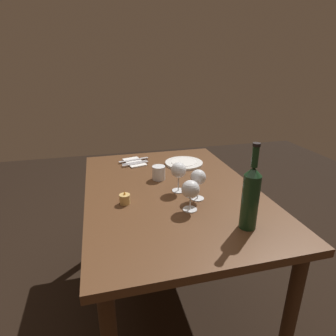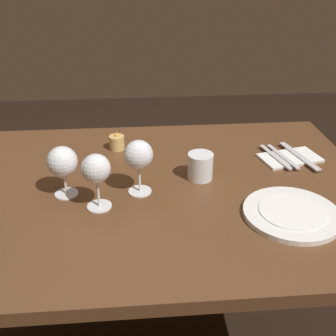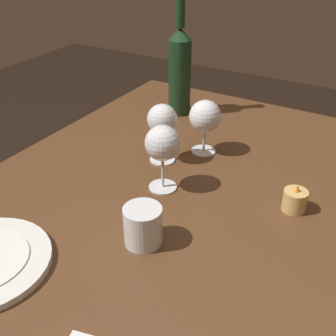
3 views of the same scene
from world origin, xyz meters
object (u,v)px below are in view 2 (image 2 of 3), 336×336
(water_tumbler, at_px, (200,167))
(folded_napkin, at_px, (290,158))
(votive_candle, at_px, (117,143))
(fork_inner, at_px, (283,156))
(wine_glass_centre, at_px, (96,170))
(fork_outer, at_px, (275,157))
(wine_glass_left, at_px, (139,156))
(table_knife, at_px, (299,156))
(wine_glass_right, at_px, (62,162))
(dinner_plate, at_px, (292,213))

(water_tumbler, distance_m, folded_napkin, 0.33)
(votive_candle, bearing_deg, fork_inner, -12.85)
(water_tumbler, xyz_separation_m, folded_napkin, (0.31, 0.10, -0.03))
(wine_glass_centre, bearing_deg, water_tumbler, 24.53)
(fork_outer, bearing_deg, folded_napkin, 0.00)
(wine_glass_left, xyz_separation_m, folded_napkin, (0.49, 0.17, -0.11))
(wine_glass_left, height_order, fork_outer, wine_glass_left)
(table_knife, bearing_deg, wine_glass_right, -167.53)
(table_knife, bearing_deg, fork_inner, 180.00)
(votive_candle, distance_m, folded_napkin, 0.58)
(water_tumbler, bearing_deg, table_knife, 16.21)
(wine_glass_centre, bearing_deg, folded_napkin, 21.06)
(wine_glass_left, bearing_deg, wine_glass_right, 178.96)
(water_tumbler, relative_size, votive_candle, 1.18)
(wine_glass_centre, distance_m, folded_napkin, 0.66)
(wine_glass_centre, bearing_deg, table_knife, 20.15)
(water_tumbler, xyz_separation_m, fork_outer, (0.26, 0.10, -0.03))
(table_knife, bearing_deg, folded_napkin, 180.00)
(dinner_plate, relative_size, fork_outer, 1.40)
(wine_glass_right, height_order, fork_outer, wine_glass_right)
(wine_glass_right, bearing_deg, fork_inner, 13.45)
(fork_inner, xyz_separation_m, fork_outer, (-0.02, 0.00, 0.00))
(wine_glass_left, relative_size, fork_outer, 0.89)
(folded_napkin, bearing_deg, table_knife, 0.00)
(wine_glass_right, distance_m, folded_napkin, 0.72)
(wine_glass_centre, distance_m, fork_inner, 0.63)
(wine_glass_left, bearing_deg, votive_candle, 103.90)
(votive_candle, xyz_separation_m, fork_inner, (0.54, -0.12, -0.01))
(wine_glass_centre, distance_m, votive_candle, 0.37)
(wine_glass_right, distance_m, table_knife, 0.75)
(folded_napkin, distance_m, fork_inner, 0.03)
(folded_napkin, relative_size, table_knife, 1.01)
(wine_glass_centre, xyz_separation_m, folded_napkin, (0.60, 0.23, -0.11))
(wine_glass_centre, bearing_deg, wine_glass_left, 31.58)
(votive_candle, bearing_deg, wine_glass_centre, -96.14)
(votive_candle, relative_size, fork_inner, 0.38)
(wine_glass_right, relative_size, wine_glass_centre, 0.94)
(wine_glass_left, relative_size, dinner_plate, 0.64)
(votive_candle, xyz_separation_m, dinner_plate, (0.46, -0.44, -0.02))
(fork_outer, bearing_deg, table_knife, 0.00)
(wine_glass_centre, relative_size, table_knife, 0.74)
(folded_napkin, relative_size, fork_outer, 1.18)
(water_tumbler, bearing_deg, folded_napkin, 17.68)
(fork_inner, relative_size, table_knife, 0.85)
(votive_candle, xyz_separation_m, folded_napkin, (0.57, -0.12, -0.02))
(water_tumbler, xyz_separation_m, table_knife, (0.34, 0.10, -0.03))
(fork_inner, bearing_deg, water_tumbler, -160.89)
(water_tumbler, distance_m, fork_inner, 0.31)
(wine_glass_left, relative_size, fork_inner, 0.89)
(wine_glass_right, xyz_separation_m, dinner_plate, (0.59, -0.15, -0.09))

